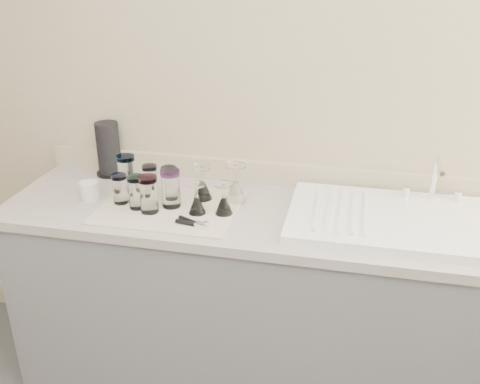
% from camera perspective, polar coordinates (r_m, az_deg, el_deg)
% --- Properties ---
extents(room_envelope, '(3.54, 3.50, 2.52)m').
position_cam_1_polar(room_envelope, '(0.83, -14.06, 2.67)').
color(room_envelope, '#4B4B50').
rests_on(room_envelope, ground).
extents(counter_unit, '(2.06, 0.62, 0.90)m').
position_cam_1_polar(counter_unit, '(2.38, 1.46, -11.76)').
color(counter_unit, slate).
rests_on(counter_unit, ground).
extents(sink_unit, '(0.82, 0.50, 0.22)m').
position_cam_1_polar(sink_unit, '(2.12, 16.46, -2.87)').
color(sink_unit, white).
rests_on(sink_unit, counter_unit).
extents(dish_towel, '(0.55, 0.42, 0.01)m').
position_cam_1_polar(dish_towel, '(2.18, -7.54, -1.64)').
color(dish_towel, silver).
rests_on(dish_towel, counter_unit).
extents(tumbler_teal, '(0.08, 0.08, 0.15)m').
position_cam_1_polar(tumbler_teal, '(2.34, -11.99, 2.08)').
color(tumbler_teal, white).
rests_on(tumbler_teal, dish_towel).
extents(tumbler_cyan, '(0.06, 0.06, 0.12)m').
position_cam_1_polar(tumbler_cyan, '(2.29, -9.56, 1.37)').
color(tumbler_cyan, white).
rests_on(tumbler_cyan, dish_towel).
extents(tumbler_purple, '(0.07, 0.07, 0.13)m').
position_cam_1_polar(tumbler_purple, '(2.25, -7.56, 1.13)').
color(tumbler_purple, white).
rests_on(tumbler_purple, dish_towel).
extents(tumbler_magenta, '(0.06, 0.06, 0.12)m').
position_cam_1_polar(tumbler_magenta, '(2.22, -12.68, 0.35)').
color(tumbler_magenta, white).
rests_on(tumbler_magenta, dish_towel).
extents(tumbler_blue, '(0.07, 0.07, 0.14)m').
position_cam_1_polar(tumbler_blue, '(2.16, -10.99, 0.01)').
color(tumbler_blue, white).
rests_on(tumbler_blue, dish_towel).
extents(tumbler_lavender, '(0.08, 0.08, 0.16)m').
position_cam_1_polar(tumbler_lavender, '(2.15, -7.40, 0.41)').
color(tumbler_lavender, white).
rests_on(tumbler_lavender, dish_towel).
extents(tumbler_extra, '(0.08, 0.08, 0.15)m').
position_cam_1_polar(tumbler_extra, '(2.12, -9.72, -0.23)').
color(tumbler_extra, white).
rests_on(tumbler_extra, dish_towel).
extents(goblet_back_left, '(0.08, 0.08, 0.14)m').
position_cam_1_polar(goblet_back_left, '(2.22, -4.03, 0.45)').
color(goblet_back_left, white).
rests_on(goblet_back_left, dish_towel).
extents(goblet_back_right, '(0.09, 0.09, 0.15)m').
position_cam_1_polar(goblet_back_right, '(2.20, -0.49, 0.41)').
color(goblet_back_right, white).
rests_on(goblet_back_right, dish_towel).
extents(goblet_front_left, '(0.07, 0.07, 0.13)m').
position_cam_1_polar(goblet_front_left, '(2.10, -4.61, -1.19)').
color(goblet_front_left, white).
rests_on(goblet_front_left, dish_towel).
extents(goblet_front_right, '(0.07, 0.07, 0.13)m').
position_cam_1_polar(goblet_front_right, '(2.09, -1.74, -1.23)').
color(goblet_front_right, white).
rests_on(goblet_front_right, dish_towel).
extents(can_opener, '(0.14, 0.08, 0.02)m').
position_cam_1_polar(can_opener, '(2.02, -5.08, -3.30)').
color(can_opener, silver).
rests_on(can_opener, dish_towel).
extents(white_mug, '(0.12, 0.10, 0.08)m').
position_cam_1_polar(white_mug, '(2.31, -15.79, 0.13)').
color(white_mug, silver).
rests_on(white_mug, counter_unit).
extents(paper_towel_roll, '(0.13, 0.13, 0.25)m').
position_cam_1_polar(paper_towel_roll, '(2.53, -13.84, 4.43)').
color(paper_towel_roll, black).
rests_on(paper_towel_roll, counter_unit).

